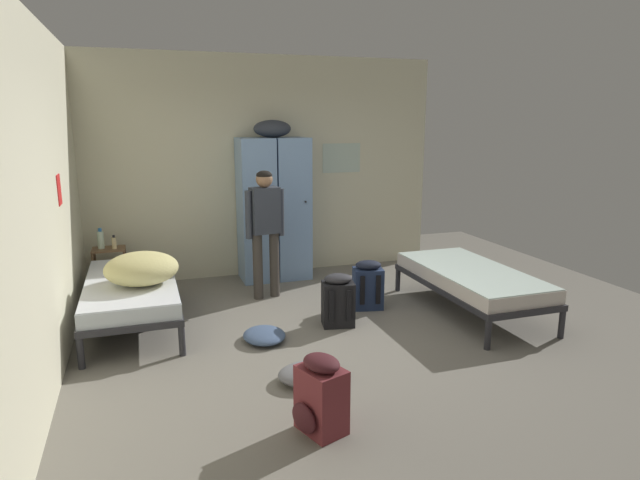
{
  "coord_description": "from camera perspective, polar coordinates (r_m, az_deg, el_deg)",
  "views": [
    {
      "loc": [
        -1.6,
        -4.54,
        2.09
      ],
      "look_at": [
        0.0,
        0.26,
        0.95
      ],
      "focal_mm": 30.36,
      "sensor_mm": 36.0,
      "label": 1
    }
  ],
  "objects": [
    {
      "name": "ground_plane",
      "position": [
        5.25,
        0.9,
        -10.76
      ],
      "size": [
        8.17,
        8.17,
        0.0
      ],
      "primitive_type": "plane",
      "color": "slate"
    },
    {
      "name": "clothes_pile_grey",
      "position": [
        4.52,
        -1.07,
        -13.89
      ],
      "size": [
        0.53,
        0.42,
        0.13
      ],
      "color": "slate",
      "rests_on": "ground_plane"
    },
    {
      "name": "shelf_unit",
      "position": [
        6.99,
        -21.25,
        -2.61
      ],
      "size": [
        0.38,
        0.3,
        0.57
      ],
      "color": "brown",
      "rests_on": "ground_plane"
    },
    {
      "name": "clothes_pile_denim",
      "position": [
        5.3,
        -5.9,
        -9.96
      ],
      "size": [
        0.4,
        0.47,
        0.11
      ],
      "color": "#42567A",
      "rests_on": "ground_plane"
    },
    {
      "name": "backpack_navy",
      "position": [
        6.1,
        5.05,
        -4.8
      ],
      "size": [
        0.36,
        0.38,
        0.55
      ],
      "color": "navy",
      "rests_on": "ground_plane"
    },
    {
      "name": "backpack_black",
      "position": [
        5.59,
        1.9,
        -6.42
      ],
      "size": [
        0.36,
        0.37,
        0.55
      ],
      "color": "black",
      "rests_on": "ground_plane"
    },
    {
      "name": "bedding_heap",
      "position": [
        5.6,
        -18.29,
        -2.87
      ],
      "size": [
        0.71,
        0.66,
        0.32
      ],
      "color": "#D1C67F",
      "rests_on": "bed_left_rear"
    },
    {
      "name": "water_bottle",
      "position": [
        6.94,
        -22.12,
        0.06
      ],
      "size": [
        0.08,
        0.08,
        0.25
      ],
      "color": "silver",
      "rests_on": "shelf_unit"
    },
    {
      "name": "person_traveler",
      "position": [
        6.31,
        -5.8,
        1.87
      ],
      "size": [
        0.47,
        0.24,
        1.51
      ],
      "color": "#3D3833",
      "rests_on": "ground_plane"
    },
    {
      "name": "room_backdrop",
      "position": [
        5.83,
        -14.61,
        5.98
      ],
      "size": [
        4.74,
        5.17,
        2.89
      ],
      "color": "beige",
      "rests_on": "ground_plane"
    },
    {
      "name": "bed_left_rear",
      "position": [
        5.87,
        -19.28,
        -4.96
      ],
      "size": [
        0.9,
        1.9,
        0.49
      ],
      "color": "#28282D",
      "rests_on": "ground_plane"
    },
    {
      "name": "bed_right",
      "position": [
        6.14,
        15.65,
        -3.92
      ],
      "size": [
        0.9,
        1.9,
        0.49
      ],
      "color": "#28282D",
      "rests_on": "ground_plane"
    },
    {
      "name": "lotion_bottle",
      "position": [
        6.88,
        -20.88,
        -0.27
      ],
      "size": [
        0.05,
        0.05,
        0.16
      ],
      "color": "beige",
      "rests_on": "shelf_unit"
    },
    {
      "name": "locker_bank",
      "position": [
        7.09,
        -4.9,
        3.58
      ],
      "size": [
        0.9,
        0.55,
        2.07
      ],
      "color": "#7A9ECC",
      "rests_on": "ground_plane"
    },
    {
      "name": "backpack_maroon",
      "position": [
        3.8,
        0.03,
        -16.14
      ],
      "size": [
        0.4,
        0.38,
        0.55
      ],
      "color": "maroon",
      "rests_on": "ground_plane"
    }
  ]
}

